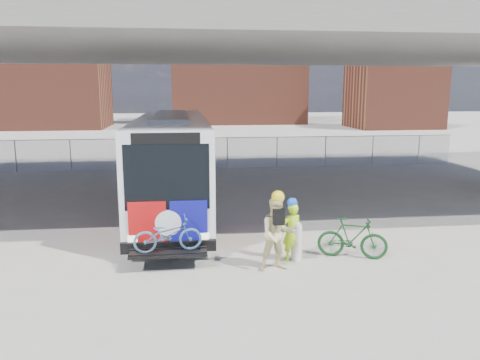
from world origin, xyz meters
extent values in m
plane|color=#9E9991|center=(0.00, 0.00, 0.00)|extent=(160.00, 160.00, 0.00)
cube|color=silver|center=(-2.00, 2.77, 1.95)|extent=(2.55, 12.00, 3.20)
cube|color=black|center=(-2.00, 3.27, 2.59)|extent=(2.61, 11.00, 1.28)
cube|color=black|center=(-2.00, -3.18, 2.33)|extent=(2.24, 0.12, 1.76)
cube|color=black|center=(-2.00, -3.18, 3.36)|extent=(1.78, 0.12, 0.30)
cube|color=black|center=(-2.00, -3.28, 0.45)|extent=(2.55, 0.20, 0.30)
cube|color=#AB0D0D|center=(-2.55, -3.25, 1.10)|extent=(1.00, 0.08, 1.20)
cube|color=navy|center=(-1.45, -3.25, 1.10)|extent=(1.00, 0.08, 1.20)
cylinder|color=silver|center=(-2.00, -3.27, 1.10)|extent=(0.70, 0.06, 0.70)
cube|color=gray|center=(-2.00, 2.77, 3.62)|extent=(1.28, 7.20, 0.14)
cube|color=black|center=(-2.00, -3.78, 0.45)|extent=(2.00, 0.70, 0.06)
cylinder|color=black|center=(-3.15, -1.63, 0.50)|extent=(0.30, 1.00, 1.00)
cylinder|color=black|center=(-0.85, -1.63, 0.50)|extent=(0.30, 1.00, 1.00)
cylinder|color=black|center=(-3.15, 6.97, 0.50)|extent=(0.30, 1.00, 1.00)
cylinder|color=black|center=(-0.85, 6.97, 0.50)|extent=(0.30, 1.00, 1.00)
cube|color=#AB0D0D|center=(-3.30, -1.03, 1.30)|extent=(0.06, 2.60, 1.70)
cube|color=navy|center=(-3.30, 0.57, 1.30)|extent=(0.06, 1.40, 1.70)
cube|color=#AB0D0D|center=(-0.70, -1.03, 1.30)|extent=(0.06, 2.60, 1.70)
cube|color=navy|center=(-0.70, 0.57, 1.30)|extent=(0.06, 1.40, 1.70)
imported|color=#426B91|center=(-2.00, -3.78, 0.94)|extent=(1.82, 0.83, 0.92)
cube|color=#605E59|center=(0.00, 4.00, 6.75)|extent=(40.00, 16.00, 1.50)
cube|color=#605E59|center=(0.00, 4.00, 7.55)|extent=(40.00, 0.60, 0.80)
cylinder|color=gray|center=(-8.00, 12.00, 0.90)|extent=(0.06, 0.06, 1.80)
cylinder|color=gray|center=(-4.00, 12.00, 0.90)|extent=(0.06, 0.06, 1.80)
cylinder|color=gray|center=(0.00, 12.00, 0.90)|extent=(0.06, 0.06, 1.80)
cylinder|color=gray|center=(4.00, 12.00, 0.90)|extent=(0.06, 0.06, 1.80)
cylinder|color=gray|center=(8.00, 12.00, 0.90)|extent=(0.06, 0.06, 1.80)
cylinder|color=gray|center=(12.00, 12.00, 0.90)|extent=(0.06, 0.06, 1.80)
plane|color=gray|center=(0.00, 12.00, 0.90)|extent=(30.00, 0.00, 30.00)
cube|color=gray|center=(0.00, 12.00, 1.82)|extent=(30.00, 0.05, 0.04)
cube|color=brown|center=(-18.00, 45.00, 5.00)|extent=(14.00, 10.00, 10.00)
cube|color=brown|center=(6.00, 52.00, 6.00)|extent=(18.00, 12.00, 12.00)
cube|color=brown|center=(24.00, 40.00, 4.00)|extent=(10.00, 8.00, 8.00)
cylinder|color=brown|center=(14.00, 55.00, 12.50)|extent=(2.20, 2.20, 25.00)
cylinder|color=silver|center=(1.45, -3.53, 0.47)|extent=(0.28, 0.28, 0.94)
sphere|color=silver|center=(1.45, -3.53, 0.94)|extent=(0.28, 0.28, 0.28)
imported|color=#C0FF1A|center=(1.31, -3.53, 0.80)|extent=(0.67, 0.54, 1.61)
sphere|color=blue|center=(1.31, -3.53, 1.63)|extent=(0.28, 0.28, 0.28)
imported|color=beige|center=(0.80, -4.14, 0.96)|extent=(0.99, 0.80, 1.92)
sphere|color=yellow|center=(0.80, -4.14, 1.94)|extent=(0.33, 0.33, 0.33)
cube|color=black|center=(0.78, -4.34, 1.47)|extent=(0.29, 0.18, 0.40)
imported|color=#133E19|center=(3.03, -3.53, 0.57)|extent=(1.98, 1.17, 1.15)
camera|label=1|loc=(-1.52, -15.44, 4.59)|focal=35.00mm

